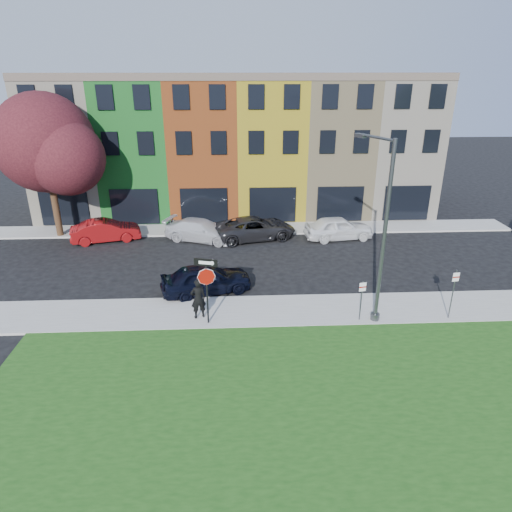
{
  "coord_description": "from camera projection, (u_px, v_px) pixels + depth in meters",
  "views": [
    {
      "loc": [
        -2.78,
        -16.05,
        10.88
      ],
      "look_at": [
        -1.8,
        4.0,
        2.51
      ],
      "focal_mm": 32.0,
      "sensor_mm": 36.0,
      "label": 1
    }
  ],
  "objects": [
    {
      "name": "ground",
      "position": [
        304.0,
        347.0,
        19.11
      ],
      "size": [
        120.0,
        120.0,
        0.0
      ],
      "primitive_type": "plane",
      "color": "black",
      "rests_on": "ground"
    },
    {
      "name": "sidewalk_far",
      "position": [
        232.0,
        229.0,
        32.78
      ],
      "size": [
        40.0,
        2.4,
        0.12
      ],
      "primitive_type": "cube",
      "color": "gray",
      "rests_on": "ground"
    },
    {
      "name": "parking_sign_b",
      "position": [
        454.0,
        289.0,
        20.55
      ],
      "size": [
        0.32,
        0.1,
        2.42
      ],
      "rotation": [
        0.0,
        0.0,
        0.15
      ],
      "color": "#46494B",
      "rests_on": "sidewalk_near"
    },
    {
      "name": "parking_sign_a",
      "position": [
        362.0,
        296.0,
        20.45
      ],
      "size": [
        0.32,
        0.11,
        1.97
      ],
      "rotation": [
        0.0,
        0.0,
        0.17
      ],
      "color": "#46494B",
      "rests_on": "sidewalk_near"
    },
    {
      "name": "stop_sign",
      "position": [
        206.0,
        278.0,
        19.85
      ],
      "size": [
        1.03,
        0.3,
        3.14
      ],
      "rotation": [
        0.0,
        0.0,
        -0.25
      ],
      "color": "black",
      "rests_on": "sidewalk_near"
    },
    {
      "name": "street_lamp",
      "position": [
        381.0,
        234.0,
        19.56
      ],
      "size": [
        1.3,
        2.41,
        8.16
      ],
      "rotation": [
        0.0,
        0.0,
        0.43
      ],
      "color": "#46494B",
      "rests_on": "sidewalk_near"
    },
    {
      "name": "tree_purple",
      "position": [
        47.0,
        145.0,
        29.21
      ],
      "size": [
        7.58,
        6.63,
        9.41
      ],
      "color": "#322110",
      "rests_on": "sidewalk_far"
    },
    {
      "name": "sidewalk_near",
      "position": [
        336.0,
        309.0,
        21.94
      ],
      "size": [
        40.0,
        3.0,
        0.12
      ],
      "primitive_type": "cube",
      "color": "gray",
      "rests_on": "ground"
    },
    {
      "name": "parked_car_white",
      "position": [
        339.0,
        228.0,
        30.82
      ],
      "size": [
        3.01,
        5.06,
        1.56
      ],
      "primitive_type": "imported",
      "rotation": [
        0.0,
        0.0,
        1.7
      ],
      "color": "white",
      "rests_on": "ground"
    },
    {
      "name": "rowhouse_block",
      "position": [
        237.0,
        146.0,
        36.61
      ],
      "size": [
        30.0,
        10.12,
        10.0
      ],
      "color": "#BBB29B",
      "rests_on": "ground"
    },
    {
      "name": "man",
      "position": [
        198.0,
        299.0,
        20.78
      ],
      "size": [
        0.98,
        0.87,
        1.94
      ],
      "primitive_type": "imported",
      "rotation": [
        0.0,
        0.0,
        3.45
      ],
      "color": "black",
      "rests_on": "sidewalk_near"
    },
    {
      "name": "sedan_near",
      "position": [
        206.0,
        279.0,
        23.45
      ],
      "size": [
        4.3,
        5.59,
        1.57
      ],
      "primitive_type": "imported",
      "rotation": [
        0.0,
        0.0,
        1.85
      ],
      "color": "black",
      "rests_on": "ground"
    },
    {
      "name": "parked_car_silver",
      "position": [
        201.0,
        230.0,
        30.58
      ],
      "size": [
        5.15,
        6.21,
        1.43
      ],
      "primitive_type": "imported",
      "rotation": [
        0.0,
        0.0,
        1.22
      ],
      "color": "silver",
      "rests_on": "ground"
    },
    {
      "name": "parked_car_dark",
      "position": [
        255.0,
        228.0,
        30.85
      ],
      "size": [
        5.0,
        6.6,
        1.52
      ],
      "primitive_type": "imported",
      "rotation": [
        0.0,
        0.0,
        1.81
      ],
      "color": "black",
      "rests_on": "ground"
    },
    {
      "name": "parked_car_red",
      "position": [
        106.0,
        231.0,
        30.43
      ],
      "size": [
        3.81,
        5.26,
        1.47
      ],
      "primitive_type": "imported",
      "rotation": [
        0.0,
        0.0,
        1.83
      ],
      "color": "maroon",
      "rests_on": "ground"
    }
  ]
}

